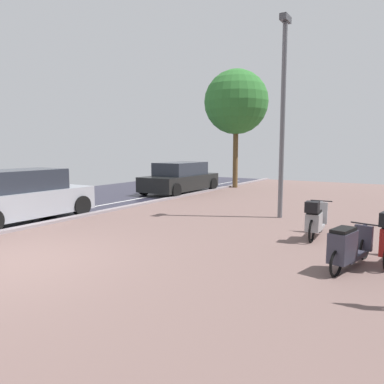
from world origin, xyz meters
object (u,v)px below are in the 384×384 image
at_px(scooter_far, 347,247).
at_px(parked_car_far, 180,178).
at_px(scooter_mid, 315,220).
at_px(lamp_post, 283,109).
at_px(street_tree, 236,102).
at_px(parked_car_near, 22,197).

height_order(scooter_far, parked_car_far, parked_car_far).
bearing_deg(scooter_mid, lamp_post, 126.18).
distance_m(lamp_post, street_tree, 8.70).
height_order(lamp_post, street_tree, street_tree).
distance_m(scooter_mid, parked_car_far, 9.55).
distance_m(parked_car_far, lamp_post, 7.55).
bearing_deg(lamp_post, parked_car_near, -144.91).
bearing_deg(parked_car_near, lamp_post, 35.09).
bearing_deg(parked_car_far, parked_car_near, -91.08).
xyz_separation_m(scooter_mid, lamp_post, (-1.53, 2.09, 2.82)).
xyz_separation_m(parked_car_far, lamp_post, (6.07, -3.70, 2.57)).
relative_size(scooter_far, parked_car_near, 0.45).
relative_size(parked_car_near, parked_car_far, 0.90).
height_order(parked_car_far, street_tree, street_tree).
bearing_deg(scooter_far, parked_car_far, 137.83).
xyz_separation_m(scooter_far, parked_car_far, (-8.60, 7.79, 0.28)).
xyz_separation_m(parked_car_far, street_tree, (1.24, 3.43, 3.79)).
bearing_deg(street_tree, lamp_post, -55.92).
xyz_separation_m(scooter_mid, parked_car_far, (-7.59, 5.79, 0.25)).
relative_size(parked_car_far, street_tree, 0.70).
bearing_deg(parked_car_near, parked_car_far, 88.92).
bearing_deg(street_tree, parked_car_far, -109.87).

